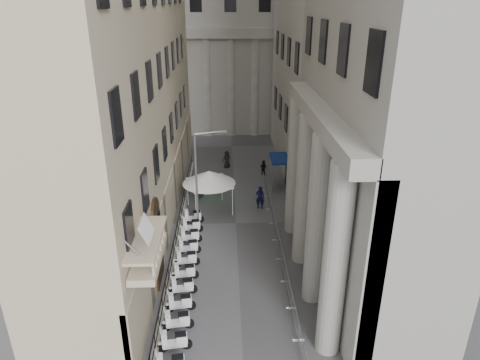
% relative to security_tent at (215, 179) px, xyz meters
% --- Properties ---
extents(far_building, '(22.00, 10.00, 30.00)m').
position_rel_security_tent_xyz_m(far_building, '(1.62, 26.77, 12.07)').
color(far_building, beige).
rests_on(far_building, ground).
extents(iron_fence, '(0.30, 28.00, 1.40)m').
position_rel_security_tent_xyz_m(iron_fence, '(-2.68, -3.23, -2.93)').
color(iron_fence, black).
rests_on(iron_fence, ground).
extents(blue_awning, '(1.60, 3.00, 3.00)m').
position_rel_security_tent_xyz_m(blue_awning, '(5.77, 4.77, -2.93)').
color(blue_awning, navy).
rests_on(blue_awning, ground).
extents(scooter_2, '(1.47, 0.76, 1.50)m').
position_rel_security_tent_xyz_m(scooter_2, '(-1.73, -15.15, -2.93)').
color(scooter_2, white).
rests_on(scooter_2, ground).
extents(scooter_3, '(1.47, 0.76, 1.50)m').
position_rel_security_tent_xyz_m(scooter_3, '(-1.73, -13.68, -2.93)').
color(scooter_3, white).
rests_on(scooter_3, ground).
extents(scooter_4, '(1.47, 0.76, 1.50)m').
position_rel_security_tent_xyz_m(scooter_4, '(-1.73, -12.20, -2.93)').
color(scooter_4, white).
rests_on(scooter_4, ground).
extents(scooter_5, '(1.47, 0.76, 1.50)m').
position_rel_security_tent_xyz_m(scooter_5, '(-1.73, -10.73, -2.93)').
color(scooter_5, white).
rests_on(scooter_5, ground).
extents(scooter_6, '(1.47, 0.76, 1.50)m').
position_rel_security_tent_xyz_m(scooter_6, '(-1.73, -9.25, -2.93)').
color(scooter_6, white).
rests_on(scooter_6, ground).
extents(scooter_7, '(1.47, 0.76, 1.50)m').
position_rel_security_tent_xyz_m(scooter_7, '(-1.73, -7.78, -2.93)').
color(scooter_7, white).
rests_on(scooter_7, ground).
extents(scooter_8, '(1.47, 0.76, 1.50)m').
position_rel_security_tent_xyz_m(scooter_8, '(-1.73, -6.30, -2.93)').
color(scooter_8, white).
rests_on(scooter_8, ground).
extents(scooter_9, '(1.47, 0.76, 1.50)m').
position_rel_security_tent_xyz_m(scooter_9, '(-1.73, -4.83, -2.93)').
color(scooter_9, white).
rests_on(scooter_9, ground).
extents(scooter_10, '(1.47, 0.76, 1.50)m').
position_rel_security_tent_xyz_m(scooter_10, '(-1.73, -3.35, -2.93)').
color(scooter_10, white).
rests_on(scooter_10, ground).
extents(scooter_11, '(1.47, 0.76, 1.50)m').
position_rel_security_tent_xyz_m(scooter_11, '(-1.73, -1.88, -2.93)').
color(scooter_11, white).
rests_on(scooter_11, ground).
extents(barrier_0, '(0.60, 2.40, 1.10)m').
position_rel_security_tent_xyz_m(barrier_0, '(4.53, -15.96, -2.93)').
color(barrier_0, '#A8ABB0').
rests_on(barrier_0, ground).
extents(barrier_1, '(0.60, 2.40, 1.10)m').
position_rel_security_tent_xyz_m(barrier_1, '(4.53, -13.46, -2.93)').
color(barrier_1, '#A8ABB0').
rests_on(barrier_1, ground).
extents(barrier_2, '(0.60, 2.40, 1.10)m').
position_rel_security_tent_xyz_m(barrier_2, '(4.53, -10.96, -2.93)').
color(barrier_2, '#A8ABB0').
rests_on(barrier_2, ground).
extents(barrier_3, '(0.60, 2.40, 1.10)m').
position_rel_security_tent_xyz_m(barrier_3, '(4.53, -8.46, -2.93)').
color(barrier_3, '#A8ABB0').
rests_on(barrier_3, ground).
extents(barrier_4, '(0.60, 2.40, 1.10)m').
position_rel_security_tent_xyz_m(barrier_4, '(4.53, -5.96, -2.93)').
color(barrier_4, '#A8ABB0').
rests_on(barrier_4, ground).
extents(barrier_5, '(0.60, 2.40, 1.10)m').
position_rel_security_tent_xyz_m(barrier_5, '(4.53, -3.46, -2.93)').
color(barrier_5, '#A8ABB0').
rests_on(barrier_5, ground).
extents(barrier_6, '(0.60, 2.40, 1.10)m').
position_rel_security_tent_xyz_m(barrier_6, '(4.53, -0.96, -2.93)').
color(barrier_6, '#A8ABB0').
rests_on(barrier_6, ground).
extents(barrier_7, '(0.60, 2.40, 1.10)m').
position_rel_security_tent_xyz_m(barrier_7, '(4.53, 1.54, -2.93)').
color(barrier_7, '#A8ABB0').
rests_on(barrier_7, ground).
extents(barrier_8, '(0.60, 2.40, 1.10)m').
position_rel_security_tent_xyz_m(barrier_8, '(4.53, 4.04, -2.93)').
color(barrier_8, '#A8ABB0').
rests_on(barrier_8, ground).
extents(security_tent, '(4.31, 4.31, 3.51)m').
position_rel_security_tent_xyz_m(security_tent, '(0.00, 0.00, 0.00)').
color(security_tent, white).
rests_on(security_tent, ground).
extents(street_lamp, '(2.39, 0.95, 7.60)m').
position_rel_security_tent_xyz_m(street_lamp, '(-1.01, -2.74, 1.57)').
color(street_lamp, gray).
rests_on(street_lamp, ground).
extents(info_kiosk, '(0.47, 0.91, 1.85)m').
position_rel_security_tent_xyz_m(info_kiosk, '(-1.38, 3.06, -1.99)').
color(info_kiosk, black).
rests_on(info_kiosk, ground).
extents(pedestrian_a, '(0.83, 0.66, 2.00)m').
position_rel_security_tent_xyz_m(pedestrian_a, '(3.71, 0.56, -1.93)').
color(pedestrian_a, '#0D0D36').
rests_on(pedestrian_a, ground).
extents(pedestrian_b, '(0.94, 0.91, 1.53)m').
position_rel_security_tent_xyz_m(pedestrian_b, '(4.62, 8.04, -2.17)').
color(pedestrian_b, black).
rests_on(pedestrian_b, ground).
extents(pedestrian_c, '(1.05, 0.89, 1.82)m').
position_rel_security_tent_xyz_m(pedestrian_c, '(0.99, 10.12, -2.02)').
color(pedestrian_c, black).
rests_on(pedestrian_c, ground).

